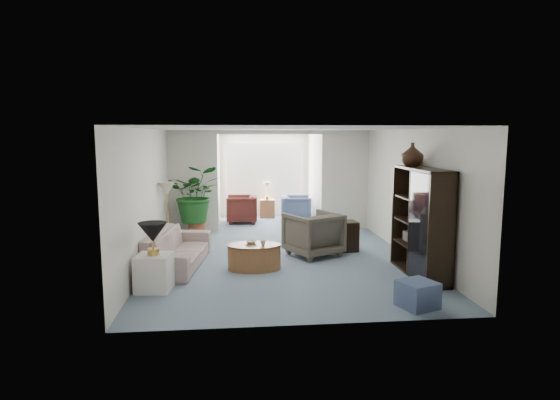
{
  "coord_description": "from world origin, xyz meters",
  "views": [
    {
      "loc": [
        -0.94,
        -8.62,
        2.39
      ],
      "look_at": [
        0.0,
        0.6,
        1.1
      ],
      "focal_mm": 30.19,
      "sensor_mm": 36.0,
      "label": 1
    }
  ],
  "objects": [
    {
      "name": "entertainment_cabinet",
      "position": [
        2.23,
        -1.07,
        0.92
      ],
      "size": [
        0.44,
        1.66,
        1.84
      ],
      "primitive_type": "cube",
      "color": "black",
      "rests_on": "ground"
    },
    {
      "name": "sunroom_chair_maroon",
      "position": [
        -0.69,
        4.1,
        0.38
      ],
      "size": [
        0.87,
        0.85,
        0.76
      ],
      "primitive_type": "imported",
      "rotation": [
        0.0,
        0.0,
        -1.62
      ],
      "color": "#53221C",
      "rests_on": "ground"
    },
    {
      "name": "end_table",
      "position": [
        -2.16,
        -1.43,
        0.28
      ],
      "size": [
        0.57,
        0.57,
        0.56
      ],
      "primitive_type": "cube",
      "rotation": [
        0.0,
        0.0,
        -0.13
      ],
      "color": "white",
      "rests_on": "ground"
    },
    {
      "name": "sofa",
      "position": [
        -1.96,
        -0.08,
        0.32
      ],
      "size": [
        1.14,
        2.3,
        0.65
      ],
      "primitive_type": "imported",
      "rotation": [
        0.0,
        0.0,
        1.44
      ],
      "color": "#B5AC99",
      "rests_on": "ground"
    },
    {
      "name": "floor_lamp",
      "position": [
        -2.33,
        1.48,
        1.25
      ],
      "size": [
        0.36,
        0.36,
        0.28
      ],
      "primitive_type": "cone",
      "color": "beige",
      "rests_on": "ground"
    },
    {
      "name": "window_blinds",
      "position": [
        0.0,
        5.15,
        1.4
      ],
      "size": [
        2.2,
        0.02,
        1.5
      ],
      "primitive_type": "cube",
      "color": "white"
    },
    {
      "name": "coffee_bowl",
      "position": [
        -0.62,
        -0.33,
        0.48
      ],
      "size": [
        0.22,
        0.22,
        0.05
      ],
      "primitive_type": "imported",
      "rotation": [
        0.0,
        0.0,
        -0.02
      ],
      "color": "silver",
      "rests_on": "coffee_table"
    },
    {
      "name": "back_header",
      "position": [
        0.0,
        3.0,
        2.45
      ],
      "size": [
        2.6,
        0.12,
        0.1
      ],
      "primitive_type": "cube",
      "color": "white",
      "rests_on": "back_pier_left"
    },
    {
      "name": "side_table_dark",
      "position": [
        1.35,
        0.72,
        0.31
      ],
      "size": [
        0.56,
        0.47,
        0.62
      ],
      "primitive_type": "cube",
      "rotation": [
        0.0,
        0.0,
        0.12
      ],
      "color": "black",
      "rests_on": "ground"
    },
    {
      "name": "cabinet_urn",
      "position": [
        2.23,
        -0.57,
        2.05
      ],
      "size": [
        0.39,
        0.39,
        0.41
      ],
      "primitive_type": "imported",
      "color": "black",
      "rests_on": "entertainment_cabinet"
    },
    {
      "name": "back_pier_left",
      "position": [
        -1.9,
        3.0,
        1.25
      ],
      "size": [
        1.2,
        0.12,
        2.5
      ],
      "primitive_type": "cube",
      "color": "white",
      "rests_on": "ground"
    },
    {
      "name": "ottoman",
      "position": [
        1.6,
        -2.54,
        0.18
      ],
      "size": [
        0.6,
        0.6,
        0.37
      ],
      "primitive_type": "cube",
      "rotation": [
        0.0,
        0.0,
        0.37
      ],
      "color": "slate",
      "rests_on": "ground"
    },
    {
      "name": "sunroom_table",
      "position": [
        0.06,
        4.85,
        0.26
      ],
      "size": [
        0.45,
        0.36,
        0.53
      ],
      "primitive_type": "cube",
      "rotation": [
        0.0,
        0.0,
        -0.05
      ],
      "color": "brown",
      "rests_on": "ground"
    },
    {
      "name": "window_pane",
      "position": [
        0.0,
        5.18,
        1.4
      ],
      "size": [
        2.2,
        0.02,
        1.5
      ],
      "primitive_type": "cube",
      "color": "white"
    },
    {
      "name": "plant_pot",
      "position": [
        -1.8,
        2.55,
        0.16
      ],
      "size": [
        0.4,
        0.4,
        0.32
      ],
      "primitive_type": "cylinder",
      "color": "#9C492D",
      "rests_on": "ground"
    },
    {
      "name": "sunroom_chair_blue",
      "position": [
        0.81,
        4.1,
        0.36
      ],
      "size": [
        0.84,
        0.82,
        0.73
      ],
      "primitive_type": "imported",
      "rotation": [
        0.0,
        0.0,
        1.52
      ],
      "color": "slate",
      "rests_on": "ground"
    },
    {
      "name": "house_plant",
      "position": [
        -1.8,
        2.55,
        1.0
      ],
      "size": [
        1.22,
        1.06,
        1.36
      ],
      "primitive_type": "imported",
      "color": "#1C541E",
      "rests_on": "plant_pot"
    },
    {
      "name": "framed_picture",
      "position": [
        2.46,
        -0.1,
        1.7
      ],
      "size": [
        0.04,
        0.5,
        0.4
      ],
      "primitive_type": "cube",
      "color": "#ADA08A"
    },
    {
      "name": "coffee_cup",
      "position": [
        -0.42,
        -0.53,
        0.49
      ],
      "size": [
        0.1,
        0.1,
        0.09
      ],
      "primitive_type": "imported",
      "rotation": [
        0.0,
        0.0,
        -0.02
      ],
      "color": "beige",
      "rests_on": "coffee_table"
    },
    {
      "name": "sunroom_floor",
      "position": [
        0.0,
        4.1,
        0.0
      ],
      "size": [
        2.6,
        2.6,
        0.0
      ],
      "primitive_type": "plane",
      "color": "#7A8EA1",
      "rests_on": "ground"
    },
    {
      "name": "wingback_chair",
      "position": [
        0.65,
        0.42,
        0.44
      ],
      "size": [
        1.26,
        1.27,
        0.87
      ],
      "primitive_type": "imported",
      "rotation": [
        0.0,
        0.0,
        3.61
      ],
      "color": "#5A5447",
      "rests_on": "ground"
    },
    {
      "name": "table_lamp",
      "position": [
        -2.16,
        -1.43,
        0.91
      ],
      "size": [
        0.44,
        0.44,
        0.3
      ],
      "primitive_type": "cone",
      "color": "black",
      "rests_on": "end_table"
    },
    {
      "name": "floor",
      "position": [
        0.0,
        0.0,
        0.0
      ],
      "size": [
        6.0,
        6.0,
        0.0
      ],
      "primitive_type": "plane",
      "color": "#7A8EA1",
      "rests_on": "ground"
    },
    {
      "name": "shelf_clutter",
      "position": [
        2.18,
        -1.28,
        0.98
      ],
      "size": [
        0.3,
        0.88,
        1.06
      ],
      "color": "black",
      "rests_on": "entertainment_cabinet"
    },
    {
      "name": "coffee_table",
      "position": [
        -0.57,
        -0.43,
        0.23
      ],
      "size": [
        0.97,
        0.97,
        0.45
      ],
      "primitive_type": "cylinder",
      "rotation": [
        0.0,
        0.0,
        -0.02
      ],
      "color": "brown",
      "rests_on": "ground"
    },
    {
      "name": "back_pier_right",
      "position": [
        1.9,
        3.0,
        1.25
      ],
      "size": [
        1.2,
        0.12,
        2.5
      ],
      "primitive_type": "cube",
      "color": "white",
      "rests_on": "ground"
    }
  ]
}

